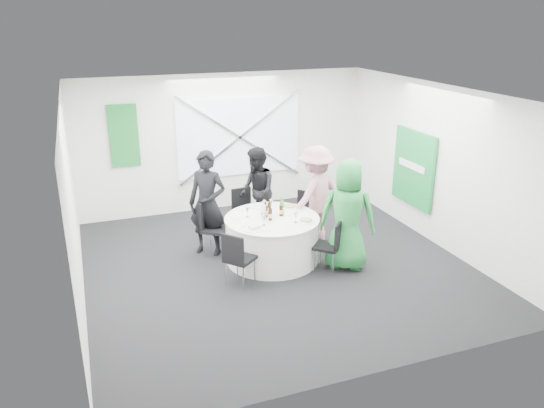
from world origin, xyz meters
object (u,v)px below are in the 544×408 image
object	(u,v)px
person_man_back_left	(208,203)
clear_water_bottle	(264,213)
chair_back_left	(211,223)
chair_front_left	(237,256)
person_woman_pink	(315,195)
chair_front_right	(332,243)
chair_back	(244,208)
person_woman_green	(348,215)
banquet_table	(272,239)
green_water_bottle	(282,208)
person_man_back	(256,192)
chair_back_right	(304,211)

from	to	relation	value
person_man_back_left	clear_water_bottle	world-z (taller)	person_man_back_left
chair_back_left	chair_front_left	world-z (taller)	chair_back_left
chair_back_left	person_woman_pink	xyz separation A→B (m)	(1.86, -0.14, 0.33)
chair_back_left	chair_front_right	bearing A→B (deg)	-94.22
chair_back	person_woman_green	distance (m)	2.22
chair_back	chair_back_left	bearing A→B (deg)	-146.02
person_man_back_left	clear_water_bottle	xyz separation A→B (m)	(0.75, -0.69, -0.02)
banquet_table	green_water_bottle	bearing A→B (deg)	14.67
banquet_table	clear_water_bottle	xyz separation A→B (m)	(-0.16, -0.03, 0.50)
green_water_bottle	chair_back	bearing A→B (deg)	104.42
clear_water_bottle	chair_back_left	bearing A→B (deg)	138.73
chair_back	person_man_back	world-z (taller)	person_man_back
person_woman_green	clear_water_bottle	size ratio (longest dim) A/B	5.89
chair_front_right	clear_water_bottle	bearing A→B (deg)	-83.45
chair_back_left	person_man_back	size ratio (longest dim) A/B	0.57
chair_front_left	chair_back_left	bearing A→B (deg)	-36.60
chair_back_left	person_man_back	distance (m)	1.19
banquet_table	clear_water_bottle	size ratio (longest dim) A/B	5.07
banquet_table	person_man_back	xyz separation A→B (m)	(0.13, 1.18, 0.44)
chair_back_right	person_woman_pink	bearing A→B (deg)	-24.73
chair_back	person_man_back	distance (m)	0.39
clear_water_bottle	person_man_back_left	bearing A→B (deg)	137.31
clear_water_bottle	banquet_table	bearing A→B (deg)	10.69
chair_front_left	green_water_bottle	world-z (taller)	green_water_bottle
chair_front_right	person_man_back	xyz separation A→B (m)	(-0.62, 1.88, 0.33)
chair_back_right	green_water_bottle	distance (m)	1.08
chair_back_right	chair_front_right	size ratio (longest dim) A/B	0.99
green_water_bottle	chair_back_left	bearing A→B (deg)	152.78
chair_front_right	person_man_back_left	bearing A→B (deg)	-86.38
chair_front_left	chair_front_right	bearing A→B (deg)	-130.94
banquet_table	person_woman_green	xyz separation A→B (m)	(1.04, -0.64, 0.52)
chair_back_right	green_water_bottle	world-z (taller)	green_water_bottle
person_woman_pink	person_man_back	bearing A→B (deg)	-64.90
person_woman_pink	person_woman_green	distance (m)	1.10
chair_back	clear_water_bottle	size ratio (longest dim) A/B	2.85
person_man_back_left	person_woman_green	world-z (taller)	person_woman_green
chair_back	chair_back_right	bearing A→B (deg)	-29.48
chair_back_left	chair_front_right	size ratio (longest dim) A/B	1.11
banquet_table	chair_back_right	world-z (taller)	chair_back_right
person_man_back	clear_water_bottle	distance (m)	1.24
chair_back	chair_back_right	xyz separation A→B (m)	(1.01, -0.46, -0.02)
person_man_back	chair_back_left	bearing A→B (deg)	-53.87
chair_back	person_woman_pink	world-z (taller)	person_woman_pink
person_man_back	clear_water_bottle	world-z (taller)	person_man_back
chair_front_left	person_woman_pink	world-z (taller)	person_woman_pink
chair_back_left	person_woman_green	world-z (taller)	person_woman_green
person_man_back	person_woman_green	bearing A→B (deg)	32.83
chair_back	chair_front_left	distance (m)	2.02
chair_front_right	chair_back_right	bearing A→B (deg)	-142.99
chair_front_left	person_woman_green	distance (m)	1.88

